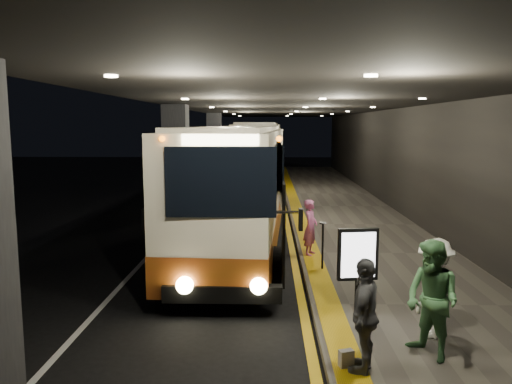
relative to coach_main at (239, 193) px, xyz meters
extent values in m
plane|color=black|center=(-0.76, -1.91, -1.71)|extent=(90.00, 90.00, 0.00)
cube|color=silver|center=(-2.56, 3.09, -1.71)|extent=(0.12, 50.00, 0.01)
cube|color=gold|center=(1.59, 3.09, -1.71)|extent=(0.18, 50.00, 0.01)
cube|color=#514C44|center=(3.99, 3.09, -1.64)|extent=(4.50, 50.00, 0.15)
cube|color=gold|center=(2.09, 3.09, -1.56)|extent=(0.50, 50.00, 0.01)
cube|color=black|center=(6.24, 3.09, 1.29)|extent=(0.10, 50.00, 6.00)
cube|color=black|center=(-2.26, 2.09, 0.49)|extent=(0.80, 0.80, 4.40)
cube|color=black|center=(-2.26, 14.09, 0.49)|extent=(0.80, 0.80, 4.40)
cube|color=black|center=(1.74, 3.09, 2.89)|extent=(9.00, 50.00, 0.40)
cube|color=#EEE3C7|center=(0.00, 0.02, 0.26)|extent=(2.92, 11.37, 3.19)
cube|color=#983316|center=(0.00, 0.02, -0.91)|extent=(2.94, 11.39, 0.84)
cube|color=black|center=(0.00, -5.64, 0.96)|extent=(2.06, 0.17, 1.31)
cube|color=black|center=(0.00, -5.56, -1.20)|extent=(2.31, 0.37, 0.33)
cylinder|color=black|center=(-1.05, -3.54, -1.24)|extent=(0.26, 0.94, 0.94)
cylinder|color=black|center=(1.05, -3.54, -1.24)|extent=(0.26, 0.94, 0.94)
cylinder|color=black|center=(-1.05, 3.78, -1.24)|extent=(0.26, 0.94, 0.94)
cylinder|color=black|center=(1.05, 3.78, -1.24)|extent=(0.26, 0.94, 0.94)
sphere|color=#FFEAA5|center=(-0.70, -5.65, -1.01)|extent=(0.34, 0.34, 0.34)
sphere|color=#FFEAA5|center=(0.70, -5.65, -1.01)|extent=(0.34, 0.34, 0.34)
cube|color=#FFF2BF|center=(0.00, -5.65, 1.74)|extent=(1.41, 0.12, 0.21)
cube|color=#EEE3C7|center=(0.32, 16.34, 0.36)|extent=(2.85, 11.90, 3.35)
cube|color=#983316|center=(0.32, 16.34, -0.87)|extent=(2.87, 11.92, 0.89)
cube|color=black|center=(0.32, 10.40, 1.10)|extent=(2.17, 0.13, 1.38)
cube|color=black|center=(0.32, 10.48, -1.17)|extent=(2.42, 0.33, 0.34)
cylinder|color=black|center=(-0.79, 12.59, -1.22)|extent=(0.28, 0.99, 0.99)
cylinder|color=black|center=(1.43, 12.59, -1.22)|extent=(0.28, 0.99, 0.99)
cylinder|color=black|center=(-0.79, 20.28, -1.22)|extent=(0.28, 0.99, 0.99)
cylinder|color=black|center=(1.43, 20.28, -1.22)|extent=(0.28, 0.99, 0.99)
imported|color=#D262A1|center=(2.04, -1.24, -0.79)|extent=(0.54, 0.65, 1.54)
imported|color=#427847|center=(3.39, -7.37, -0.64)|extent=(0.93, 1.05, 1.85)
imported|color=white|center=(3.70, -6.57, -0.71)|extent=(1.10, 1.16, 1.70)
imported|color=#505156|center=(2.28, -7.81, -0.71)|extent=(0.83, 1.11, 1.70)
cube|color=black|center=(2.70, -5.55, -1.40)|extent=(0.28, 0.15, 0.33)
cube|color=beige|center=(2.04, -7.72, -1.43)|extent=(0.24, 0.19, 0.26)
cylinder|color=black|center=(2.58, -5.49, -1.24)|extent=(0.08, 0.08, 0.64)
cube|color=black|center=(2.58, -5.49, -0.42)|extent=(0.78, 0.20, 1.00)
cube|color=white|center=(2.58, -5.55, -0.42)|extent=(0.65, 0.11, 0.87)
cylinder|color=black|center=(2.23, -2.62, -0.98)|extent=(0.05, 0.05, 1.17)
camera|label=1|loc=(0.88, -14.75, 2.01)|focal=35.00mm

